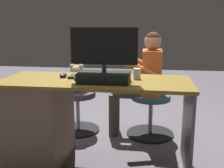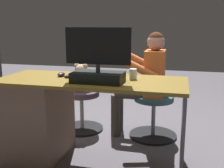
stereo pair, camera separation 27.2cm
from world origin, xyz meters
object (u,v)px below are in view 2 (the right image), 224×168
object	(u,v)px
computer_mouse	(61,74)
keyboard	(90,77)
desk	(47,115)
monitor	(98,67)
office_chair_teddy	(82,107)
person	(146,77)
teddy_bear	(81,78)
visitor_chair	(153,113)
tv_remote	(73,77)
cup	(133,74)

from	to	relation	value
computer_mouse	keyboard	bearing A→B (deg)	179.54
desk	monitor	size ratio (longest dim) A/B	3.02
office_chair_teddy	person	distance (m)	0.83
computer_mouse	teddy_bear	world-z (taller)	computer_mouse
visitor_chair	person	size ratio (longest dim) A/B	0.46
tv_remote	person	bearing A→B (deg)	-146.84
office_chair_teddy	visitor_chair	distance (m)	0.83
desk	keyboard	xyz separation A→B (m)	(-0.40, -0.06, 0.36)
cup	desk	bearing A→B (deg)	6.65
cup	tv_remote	size ratio (longest dim) A/B	0.59
tv_remote	office_chair_teddy	size ratio (longest dim) A/B	0.31
cup	visitor_chair	world-z (taller)	cup
tv_remote	teddy_bear	size ratio (longest dim) A/B	0.47
desk	visitor_chair	world-z (taller)	desk
tv_remote	person	size ratio (longest dim) A/B	0.13
teddy_bear	person	bearing A→B (deg)	178.93
computer_mouse	office_chair_teddy	bearing A→B (deg)	-84.79
monitor	tv_remote	xyz separation A→B (m)	(0.26, -0.10, -0.12)
office_chair_teddy	person	bearing A→B (deg)	179.77
keyboard	office_chair_teddy	world-z (taller)	keyboard
keyboard	person	world-z (taller)	person
tv_remote	office_chair_teddy	bearing A→B (deg)	-94.39
desk	cup	distance (m)	0.87
visitor_chair	teddy_bear	bearing A→B (deg)	-0.97
teddy_bear	person	world-z (taller)	person
keyboard	office_chair_teddy	xyz separation A→B (m)	(0.33, -0.66, -0.49)
desk	cup	world-z (taller)	cup
desk	monitor	world-z (taller)	monitor
monitor	teddy_bear	distance (m)	0.98
teddy_bear	visitor_chair	size ratio (longest dim) A/B	0.61
monitor	keyboard	distance (m)	0.23
monitor	visitor_chair	distance (m)	1.09
person	tv_remote	bearing A→B (deg)	52.84
computer_mouse	teddy_bear	distance (m)	0.69
monitor	computer_mouse	world-z (taller)	monitor
computer_mouse	teddy_bear	size ratio (longest dim) A/B	0.30
tv_remote	person	world-z (taller)	person
cup	office_chair_teddy	distance (m)	1.08
person	visitor_chair	bearing A→B (deg)	179.77
cup	visitor_chair	xyz separation A→B (m)	(-0.13, -0.63, -0.53)
computer_mouse	person	world-z (taller)	person
teddy_bear	visitor_chair	world-z (taller)	teddy_bear
computer_mouse	cup	size ratio (longest dim) A/B	1.08
tv_remote	teddy_bear	world-z (taller)	teddy_bear
office_chair_teddy	teddy_bear	xyz separation A→B (m)	(-0.00, -0.01, 0.33)
office_chair_teddy	person	world-z (taller)	person
computer_mouse	desk	bearing A→B (deg)	26.94
desk	tv_remote	size ratio (longest dim) A/B	10.66
monitor	person	xyz separation A→B (m)	(-0.28, -0.81, -0.22)
office_chair_teddy	person	size ratio (longest dim) A/B	0.43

